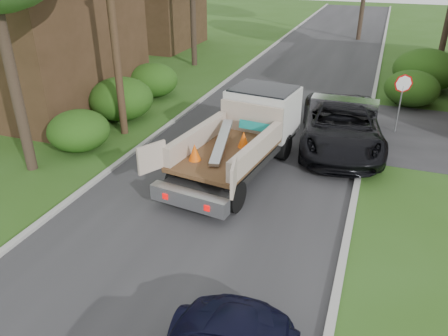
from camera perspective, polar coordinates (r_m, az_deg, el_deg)
name	(u,v)px	position (r m, az deg, el deg)	size (l,w,h in m)	color
ground	(199,220)	(12.63, -3.34, -6.75)	(120.00, 120.00, 0.00)	#2A4F16
road	(280,110)	(21.26, 7.33, 7.46)	(8.00, 90.00, 0.02)	#28282B
curb_left	(201,100)	(22.43, -3.01, 8.83)	(0.20, 90.00, 0.12)	#9E9E99
curb_right	(369,120)	(20.81, 18.43, 6.01)	(0.20, 90.00, 0.12)	#9E9E99
stop_sign	(402,91)	(19.36, 22.25, 9.26)	(0.71, 0.32, 2.48)	slate
utility_pole	(111,3)	(17.66, -14.60, 20.17)	(2.42, 1.25, 10.00)	#382619
house_left_near	(16,13)	(23.42, -25.54, 17.78)	(9.72, 8.64, 8.40)	#382617
house_left_far	(148,5)	(36.49, -9.92, 20.29)	(7.56, 7.56, 6.00)	#382617
hedge_left_a	(79,131)	(17.54, -18.44, 4.66)	(2.34, 2.34, 1.53)	#133A0D
hedge_left_b	(121,99)	(20.31, -13.30, 8.80)	(2.86, 2.86, 1.87)	#133A0D
hedge_left_c	(153,80)	(23.35, -9.30, 11.27)	(2.60, 2.60, 1.70)	#133A0D
hedge_right_a	(412,88)	(23.49, 23.31, 9.54)	(2.60, 2.60, 1.70)	#133A0D
hedge_right_b	(425,70)	(26.38, 24.82, 11.55)	(3.38, 3.38, 2.21)	#133A0D
flatbed_truck	(249,128)	(15.36, 3.28, 5.26)	(3.53, 6.80, 2.47)	black
black_pickup	(341,125)	(17.41, 15.04, 5.41)	(2.95, 6.39, 1.78)	black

